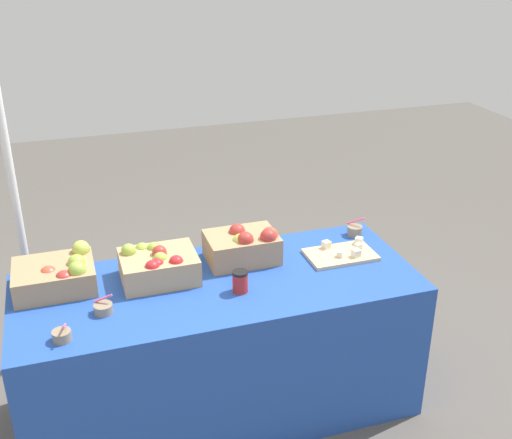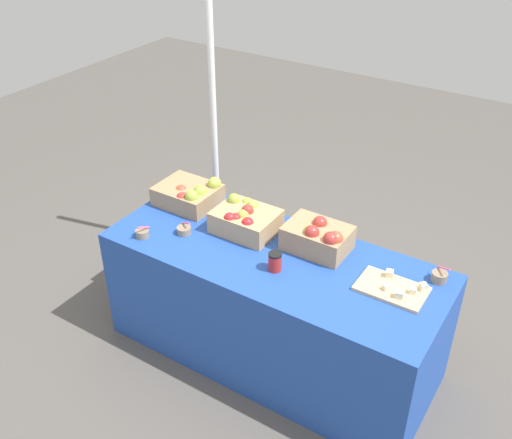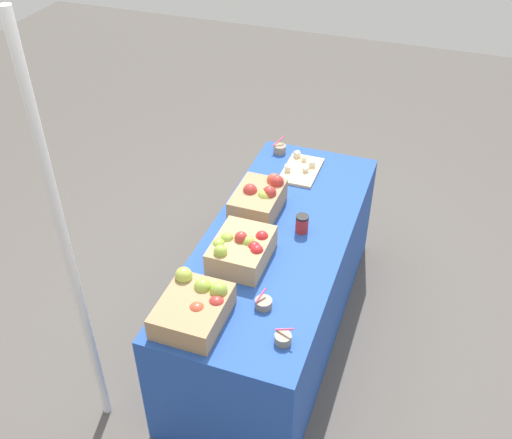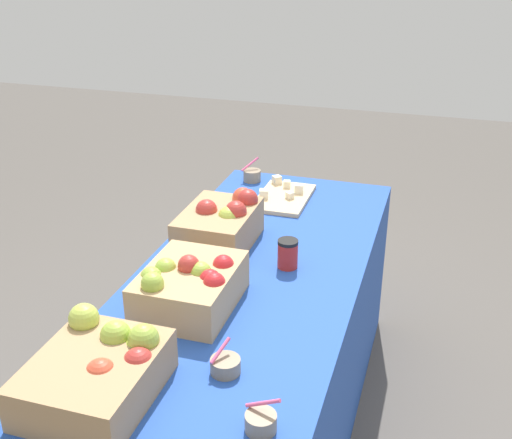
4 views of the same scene
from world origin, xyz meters
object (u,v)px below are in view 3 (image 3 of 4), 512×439
Objects in this scene: apple_crate_middle at (242,249)px; apple_crate_right at (260,198)px; tent_pole at (69,260)px; sample_bowl_mid at (280,149)px; sample_bowl_near at (283,338)px; coffee_cup at (302,224)px; apple_crate_left at (195,307)px; cutting_board_front at (301,169)px; sample_bowl_far at (263,303)px.

apple_crate_middle is 0.45m from apple_crate_right.
sample_bowl_mid is at bearing -13.73° from tent_pole.
sample_bowl_near is 0.89× the size of coffee_cup.
sample_bowl_mid is 1.01× the size of coffee_cup.
tent_pole is at bearing 108.35° from apple_crate_left.
cutting_board_front is at bearing -3.33° from apple_crate_middle.
sample_bowl_far is at bearing -172.45° from cutting_board_front.
apple_crate_left is 3.44× the size of sample_bowl_mid.
apple_crate_middle reaches higher than coffee_cup.
sample_bowl_mid is 1.42m from sample_bowl_far.
apple_crate_left is 1.04× the size of apple_crate_right.
apple_crate_middle is 0.59m from sample_bowl_near.
sample_bowl_far is at bearing 178.84° from coffee_cup.
apple_crate_left is 0.89m from apple_crate_right.
apple_crate_right is at bearing 7.21° from apple_crate_middle.
sample_bowl_mid reaches higher than cutting_board_front.
cutting_board_front is (0.92, -0.05, -0.06)m from apple_crate_middle.
apple_crate_right reaches higher than apple_crate_middle.
apple_crate_right is 0.50m from cutting_board_front.
apple_crate_left is 0.60m from tent_pole.
apple_crate_middle is at bearing 38.75° from sample_bowl_near.
coffee_cup is (0.61, -0.01, 0.03)m from sample_bowl_far.
apple_crate_middle reaches higher than sample_bowl_near.
coffee_cup is at bearing -33.87° from apple_crate_middle.
tent_pole reaches higher than apple_crate_left.
apple_crate_middle is (0.45, -0.06, 0.01)m from apple_crate_left.
apple_crate_right reaches higher than sample_bowl_near.
apple_crate_right reaches higher than sample_bowl_mid.
apple_crate_middle is 3.39× the size of coffee_cup.
coffee_cup reaches higher than cutting_board_front.
apple_crate_left is at bearing 172.46° from apple_crate_middle.
sample_bowl_mid is (1.55, 0.08, -0.04)m from apple_crate_left.
apple_crate_right is at bearing 167.11° from cutting_board_front.
sample_bowl_near is at bearing -169.91° from coffee_cup.
apple_crate_left is 3.89× the size of sample_bowl_near.
apple_crate_middle is 0.41m from coffee_cup.
apple_crate_left is 3.47× the size of coffee_cup.
sample_bowl_mid reaches higher than sample_bowl_far.
sample_bowl_mid is (0.17, 0.20, 0.02)m from cutting_board_front.
tent_pole is at bearing 99.82° from sample_bowl_near.
cutting_board_front is (0.48, -0.11, -0.07)m from apple_crate_right.
apple_crate_middle is at bearing -42.30° from tent_pole.
tent_pole is (-1.06, 0.51, 0.27)m from apple_crate_right.
apple_crate_middle is 3.35× the size of sample_bowl_mid.
cutting_board_front is 3.30× the size of coffee_cup.
cutting_board_front is 1.21m from sample_bowl_far.
sample_bowl_near is at bearing -141.25° from apple_crate_middle.
cutting_board_front is at bearing 16.29° from coffee_cup.
tent_pole reaches higher than sample_bowl_far.
coffee_cup reaches higher than sample_bowl_near.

